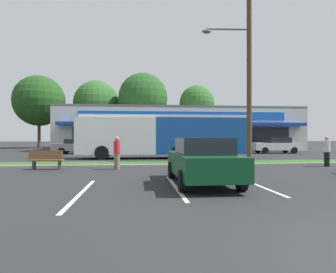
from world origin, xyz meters
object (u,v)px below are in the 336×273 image
Objects in this scene: utility_pole at (247,65)px; city_bus at (163,135)px; pedestrian_near_bench at (327,151)px; car_2 at (79,146)px; pedestrian_by_pole at (117,153)px; car_3 at (276,145)px; bus_stop_bench at (46,159)px; car_5 at (141,146)px; car_1 at (202,161)px.

utility_pole reaches higher than city_bus.
city_bus is at bearing -122.78° from pedestrian_near_bench.
car_2 is 2.88× the size of pedestrian_by_pole.
pedestrian_by_pole is at bearing 42.50° from car_3.
pedestrian_near_bench is (-3.60, -13.31, 0.01)m from car_3.
city_bus is at bearing -54.12° from pedestrian_by_pole.
utility_pole is 12.53m from bus_stop_bench.
city_bus is 13.39m from car_3.
car_2 is at bearing -123.40° from pedestrian_near_bench.
car_5 is (4.77, 13.74, 0.28)m from bus_stop_bench.
utility_pole is at bearing -112.13° from pedestrian_near_bench.
utility_pole is 6.88× the size of pedestrian_near_bench.
car_3 is (18.30, 13.37, 0.31)m from bus_stop_bench.
utility_pole is 14.12m from car_5.
utility_pole is 10.08m from car_1.
pedestrian_by_pole is at bearing -95.43° from car_5.
car_1 is 2.79× the size of pedestrian_near_bench.
pedestrian_near_bench reaches higher than pedestrian_by_pole.
pedestrian_by_pole is (-14.86, -13.62, 0.01)m from car_3.
bus_stop_bench is at bearing 36.14° from car_3.
bus_stop_bench is (-6.40, -7.33, -1.26)m from city_bus.
pedestrian_by_pole is (-7.61, -2.46, -5.17)m from utility_pole.
pedestrian_by_pole is at bearing 175.86° from bus_stop_bench.
bus_stop_bench is 0.34× the size of car_3.
pedestrian_near_bench is (15.90, -14.23, 0.07)m from car_2.
car_5 is 2.95× the size of pedestrian_by_pole.
car_2 is at bearing -85.24° from bus_stop_bench.
car_2 is 5.99m from car_5.
utility_pole is 8.10m from city_bus.
utility_pole is 2.35× the size of car_5.
car_1 is at bearing -120.73° from utility_pole.
car_3 is (11.91, 6.04, -0.96)m from city_bus.
car_5 is at bearing -1.56° from car_3.
car_3 is at bearing -80.34° from pedestrian_by_pole.
car_2 is at bearing 174.81° from car_5.
pedestrian_near_bench reaches higher than car_2.
city_bus is at bearing 132.28° from utility_pole.
car_5 reaches higher than car_2.
pedestrian_by_pole is at bearing 69.12° from city_bus.
bus_stop_bench is 0.35× the size of car_1.
car_2 is (-7.59, 6.95, -1.02)m from city_bus.
car_1 is at bearing 141.84° from bus_stop_bench.
city_bus is 7.85× the size of pedestrian_by_pole.
bus_stop_bench is at bearing 51.84° from car_1.
car_1 is at bearing 179.89° from pedestrian_by_pole.
bus_stop_bench is at bearing -85.24° from car_2.
car_5 is (-13.53, 0.37, -0.02)m from car_3.
car_1 is at bearing -68.13° from car_2.
pedestrian_near_bench is (9.93, -13.68, 0.04)m from car_5.
pedestrian_by_pole reaches higher than car_2.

